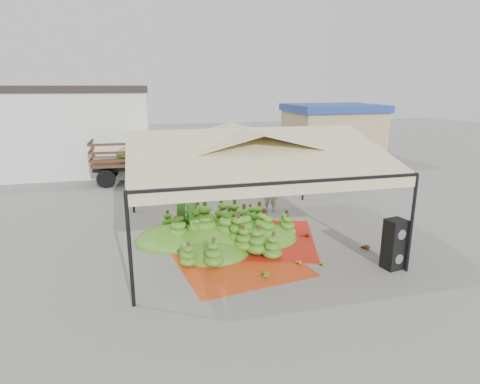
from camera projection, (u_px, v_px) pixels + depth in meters
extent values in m
plane|color=slate|center=(245.00, 236.00, 14.93)|extent=(90.00, 90.00, 0.00)
cylinder|color=black|center=(130.00, 251.00, 9.84)|extent=(0.10, 0.10, 3.00)
cylinder|color=black|center=(412.00, 224.00, 11.75)|extent=(0.10, 0.10, 3.00)
cylinder|color=black|center=(132.00, 179.00, 17.33)|extent=(0.10, 0.10, 3.00)
cylinder|color=black|center=(304.00, 170.00, 19.24)|extent=(0.10, 0.10, 3.00)
pyramid|color=beige|center=(245.00, 143.00, 14.02)|extent=(8.00, 8.00, 1.00)
cube|color=black|center=(245.00, 157.00, 14.15)|extent=(8.00, 8.00, 0.08)
cube|color=beige|center=(245.00, 162.00, 14.20)|extent=(8.00, 8.00, 0.36)
cube|color=silver|center=(32.00, 134.00, 24.99)|extent=(14.00, 6.00, 5.00)
cube|color=black|center=(26.00, 89.00, 24.29)|extent=(14.30, 6.30, 0.40)
cube|color=tan|center=(332.00, 137.00, 29.01)|extent=(6.00, 5.00, 3.60)
cube|color=navy|center=(333.00, 108.00, 28.48)|extent=(6.30, 5.30, 0.50)
cube|color=#E73E15|center=(240.00, 263.00, 12.67)|extent=(4.20, 4.05, 0.01)
cube|color=red|center=(260.00, 238.00, 14.69)|extent=(4.95, 5.07, 0.01)
ellipsoid|color=#3A7518|center=(220.00, 223.00, 14.38)|extent=(6.96, 6.13, 1.30)
ellipsoid|color=#AC9022|center=(320.00, 263.00, 12.45)|extent=(0.41, 0.34, 0.18)
ellipsoid|color=#B39223|center=(297.00, 262.00, 12.53)|extent=(0.41, 0.34, 0.17)
ellipsoid|color=#542A13|center=(364.00, 247.00, 13.65)|extent=(0.54, 0.46, 0.22)
ellipsoid|color=#5B2C14|center=(305.00, 235.00, 14.73)|extent=(0.63, 0.62, 0.22)
ellipsoid|color=#377418|center=(262.00, 273.00, 11.73)|extent=(0.55, 0.47, 0.22)
ellipsoid|color=#416F17|center=(211.00, 165.00, 14.68)|extent=(0.24, 0.24, 0.20)
ellipsoid|color=#416F17|center=(250.00, 163.00, 15.04)|extent=(0.24, 0.24, 0.20)
ellipsoid|color=#416F17|center=(288.00, 161.00, 15.40)|extent=(0.24, 0.24, 0.20)
ellipsoid|color=#416F17|center=(323.00, 159.00, 15.76)|extent=(0.24, 0.24, 0.20)
cube|color=black|center=(393.00, 256.00, 12.25)|extent=(0.65, 0.59, 0.78)
cube|color=black|center=(395.00, 232.00, 12.05)|extent=(0.65, 0.59, 0.78)
imported|color=gray|center=(270.00, 192.00, 17.64)|extent=(0.77, 0.66, 1.80)
cube|color=#492B18|center=(143.00, 162.00, 23.13)|extent=(5.61, 2.73, 0.13)
cube|color=silver|center=(206.00, 157.00, 23.86)|extent=(2.07, 2.50, 2.54)
cylinder|color=black|center=(106.00, 179.00, 21.85)|extent=(1.01, 0.37, 1.00)
cylinder|color=black|center=(110.00, 170.00, 23.94)|extent=(1.01, 0.37, 1.00)
cylinder|color=black|center=(172.00, 176.00, 22.58)|extent=(1.01, 0.37, 1.00)
cylinder|color=black|center=(170.00, 168.00, 24.67)|extent=(1.01, 0.37, 1.00)
cylinder|color=black|center=(205.00, 174.00, 22.97)|extent=(1.01, 0.37, 1.00)
cylinder|color=black|center=(200.00, 167.00, 25.06)|extent=(1.01, 0.37, 1.00)
ellipsoid|color=#44841B|center=(143.00, 152.00, 22.99)|extent=(4.49, 2.14, 0.77)
cube|color=yellow|center=(152.00, 144.00, 22.99)|extent=(2.29, 2.28, 0.28)
cube|color=#51331B|center=(311.00, 166.00, 22.92)|extent=(5.03, 3.68, 0.11)
cube|color=white|center=(365.00, 166.00, 22.49)|extent=(2.29, 2.49, 2.10)
cylinder|color=black|center=(281.00, 178.00, 22.40)|extent=(0.87, 0.57, 0.82)
cylinder|color=black|center=(282.00, 171.00, 24.15)|extent=(0.87, 0.57, 0.82)
cylinder|color=black|center=(334.00, 180.00, 22.01)|extent=(0.87, 0.57, 0.82)
cylinder|color=black|center=(332.00, 173.00, 23.76)|extent=(0.87, 0.57, 0.82)
cylinder|color=black|center=(364.00, 180.00, 21.81)|extent=(0.87, 0.57, 0.82)
cylinder|color=black|center=(359.00, 173.00, 23.55)|extent=(0.87, 0.57, 0.82)
ellipsoid|color=#42851B|center=(311.00, 158.00, 22.80)|extent=(4.01, 2.91, 0.64)
cube|color=orange|center=(320.00, 152.00, 22.64)|extent=(2.38, 2.38, 0.23)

